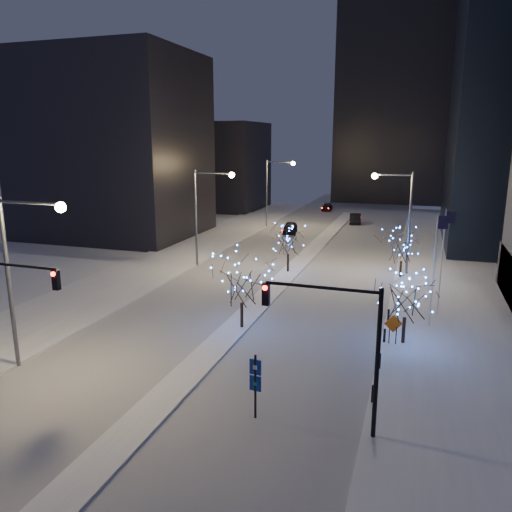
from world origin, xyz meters
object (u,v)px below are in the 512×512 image
at_px(street_lamp_w_mid, 205,205).
at_px(street_lamp_east, 400,209).
at_px(traffic_signal_west, 4,302).
at_px(car_mid, 355,218).
at_px(holiday_tree_plaza_near, 406,297).
at_px(holiday_tree_median_near, 242,280).
at_px(holiday_tree_plaza_far, 402,246).
at_px(wayfinding_sign, 255,380).
at_px(street_lamp_w_near, 21,260).
at_px(car_near, 290,228).
at_px(construction_sign, 393,326).
at_px(holiday_tree_median_far, 288,240).
at_px(street_lamp_w_far, 274,184).
at_px(car_far, 327,207).
at_px(traffic_signal_east, 342,335).

bearing_deg(street_lamp_w_mid, street_lamp_east, 8.96).
bearing_deg(traffic_signal_west, car_mid, 79.78).
bearing_deg(holiday_tree_plaza_near, car_mid, 100.80).
relative_size(street_lamp_w_mid, holiday_tree_median_near, 1.76).
bearing_deg(holiday_tree_plaza_far, wayfinding_sign, -101.25).
relative_size(street_lamp_w_near, holiday_tree_median_near, 1.76).
height_order(holiday_tree_median_near, holiday_tree_plaza_far, holiday_tree_median_near).
bearing_deg(car_near, construction_sign, -75.11).
bearing_deg(street_lamp_w_near, street_lamp_east, 55.81).
bearing_deg(holiday_tree_median_far, car_near, 103.72).
bearing_deg(car_near, street_lamp_w_far, 123.29).
distance_m(street_lamp_w_near, street_lamp_w_far, 50.00).
xyz_separation_m(car_mid, car_far, (-6.79, 12.89, -0.18)).
height_order(street_lamp_east, car_near, street_lamp_east).
xyz_separation_m(car_mid, holiday_tree_median_near, (-1.82, -48.03, 2.73)).
height_order(street_lamp_w_near, holiday_tree_median_near, street_lamp_w_near).
xyz_separation_m(street_lamp_w_near, traffic_signal_west, (0.50, -2.00, -1.74)).
distance_m(traffic_signal_east, holiday_tree_median_near, 13.65).
bearing_deg(street_lamp_w_far, street_lamp_east, -49.15).
xyz_separation_m(street_lamp_east, holiday_tree_median_far, (-10.31, -2.74, -3.17)).
relative_size(holiday_tree_median_far, construction_sign, 2.41).
bearing_deg(car_near, street_lamp_east, -58.49).
relative_size(street_lamp_w_mid, holiday_tree_median_far, 2.10).
bearing_deg(street_lamp_w_near, car_mid, 78.96).
height_order(traffic_signal_east, construction_sign, traffic_signal_east).
distance_m(traffic_signal_west, holiday_tree_plaza_far, 34.39).
bearing_deg(holiday_tree_plaza_far, car_near, 129.24).
xyz_separation_m(street_lamp_w_near, wayfinding_sign, (13.94, -1.00, -4.50)).
bearing_deg(car_far, traffic_signal_west, -97.25).
height_order(traffic_signal_east, holiday_tree_plaza_far, traffic_signal_east).
relative_size(holiday_tree_plaza_near, holiday_tree_plaza_far, 0.94).
xyz_separation_m(street_lamp_w_far, traffic_signal_east, (17.88, -51.00, -1.74)).
height_order(street_lamp_w_mid, car_mid, street_lamp_w_mid).
bearing_deg(street_lamp_w_mid, holiday_tree_median_far, 1.71).
bearing_deg(car_far, holiday_tree_plaza_far, -75.30).
relative_size(holiday_tree_median_near, holiday_tree_plaza_near, 1.19).
bearing_deg(wayfinding_sign, holiday_tree_median_far, 108.35).
distance_m(traffic_signal_west, traffic_signal_east, 17.41).
height_order(street_lamp_east, holiday_tree_median_near, street_lamp_east).
distance_m(street_lamp_w_near, car_mid, 59.04).
height_order(street_lamp_w_far, holiday_tree_plaza_near, street_lamp_w_far).
relative_size(traffic_signal_west, holiday_tree_median_far, 1.47).
bearing_deg(street_lamp_w_near, car_near, 85.47).
bearing_deg(car_far, car_mid, -66.36).
height_order(street_lamp_w_mid, street_lamp_east, same).
distance_m(street_lamp_w_mid, car_near, 22.05).
bearing_deg(traffic_signal_west, holiday_tree_median_near, 52.50).
bearing_deg(traffic_signal_east, car_mid, 96.44).
height_order(car_mid, construction_sign, construction_sign).
xyz_separation_m(holiday_tree_median_far, holiday_tree_plaza_far, (10.73, 1.40, -0.11)).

